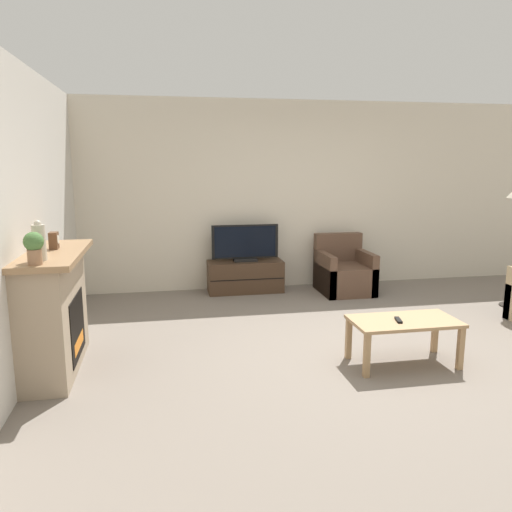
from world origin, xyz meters
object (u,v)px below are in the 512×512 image
at_px(tv, 245,244).
at_px(tv_stand, 245,276).
at_px(coffee_table, 404,326).
at_px(remote, 398,320).
at_px(potted_plant, 34,246).
at_px(mantel_vase_left, 39,242).
at_px(fireplace, 54,310).
at_px(mantel_clock, 54,241).
at_px(armchair, 344,273).

bearing_deg(tv, tv_stand, 90.00).
xyz_separation_m(coffee_table, remote, (-0.07, -0.03, 0.07)).
bearing_deg(tv, coffee_table, -70.53).
height_order(tv, remote, tv).
bearing_deg(potted_plant, remote, 1.32).
xyz_separation_m(mantel_vase_left, potted_plant, (0.00, -0.17, -0.01)).
xyz_separation_m(mantel_vase_left, coffee_table, (3.09, -0.07, -0.86)).
xyz_separation_m(fireplace, remote, (3.03, -0.50, -0.11)).
xyz_separation_m(tv, remote, (0.92, -2.85, -0.25)).
bearing_deg(mantel_vase_left, fireplace, 92.39).
height_order(mantel_clock, potted_plant, potted_plant).
xyz_separation_m(potted_plant, armchair, (3.47, 2.66, -0.95)).
height_order(potted_plant, coffee_table, potted_plant).
bearing_deg(mantel_vase_left, remote, -1.85).
bearing_deg(tv_stand, fireplace, -131.87).
bearing_deg(remote, armchair, 92.99).
distance_m(mantel_vase_left, tv, 3.50).
relative_size(mantel_vase_left, tv_stand, 0.30).
relative_size(mantel_clock, tv, 0.16).
bearing_deg(fireplace, potted_plant, -88.31).
xyz_separation_m(mantel_vase_left, mantel_clock, (0.00, 0.53, -0.08)).
distance_m(tv, armchair, 1.47).
distance_m(mantel_vase_left, tv_stand, 3.60).
xyz_separation_m(fireplace, tv, (2.11, 2.35, 0.14)).
bearing_deg(mantel_clock, mantel_vase_left, -90.08).
bearing_deg(mantel_clock, fireplace, -97.47).
bearing_deg(potted_plant, coffee_table, 1.83).
distance_m(fireplace, coffee_table, 3.14).
distance_m(mantel_vase_left, potted_plant, 0.17).
relative_size(mantel_vase_left, tv, 0.34).
bearing_deg(remote, tv, 120.99).
bearing_deg(potted_plant, armchair, 37.43).
relative_size(potted_plant, armchair, 0.31).
relative_size(armchair, coffee_table, 0.83).
bearing_deg(remote, mantel_vase_left, -168.83).
relative_size(potted_plant, tv_stand, 0.24).
distance_m(mantel_vase_left, coffee_table, 3.21).
xyz_separation_m(mantel_vase_left, armchair, (3.47, 2.49, -0.95)).
relative_size(tv_stand, remote, 6.84).
bearing_deg(armchair, coffee_table, -98.55).
distance_m(mantel_vase_left, remote, 3.12).
xyz_separation_m(armchair, remote, (-0.46, -2.59, 0.16)).
relative_size(tv, coffee_table, 0.97).
height_order(fireplace, mantel_clock, mantel_clock).
xyz_separation_m(fireplace, mantel_clock, (0.02, 0.13, 0.60)).
relative_size(mantel_vase_left, potted_plant, 1.27).
height_order(mantel_vase_left, remote, mantel_vase_left).
xyz_separation_m(fireplace, potted_plant, (0.02, -0.57, 0.67)).
xyz_separation_m(tv_stand, armchair, (1.38, -0.26, 0.05)).
distance_m(tv_stand, tv, 0.46).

